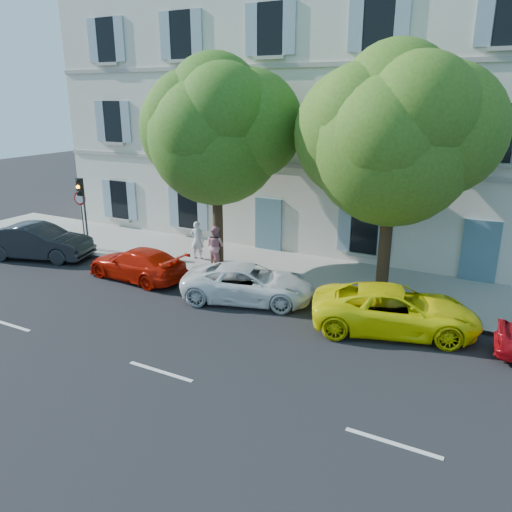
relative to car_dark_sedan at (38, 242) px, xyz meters
The scene contains 14 objects.
ground 10.76m from the car_dark_sedan, ahead, with size 90.00×90.00×0.00m, color black.
sidewalk 11.21m from the car_dark_sedan, 17.42° to the left, with size 36.00×4.50×0.15m, color #A09E96.
kerb 10.76m from the car_dark_sedan, ahead, with size 36.00×0.16×0.16m, color #9E998E.
building 14.97m from the car_dark_sedan, 40.44° to the left, with size 28.00×7.00×12.00m, color beige.
car_dark_sedan is the anchor object (origin of this frame).
car_red_coupe 5.53m from the car_dark_sedan, ahead, with size 1.71×4.22×1.22m, color red.
car_white_coupe 10.39m from the car_dark_sedan, ahead, with size 2.10×4.55×1.27m, color white.
car_yellow_supercar 15.44m from the car_dark_sedan, ahead, with size 2.28×4.94×1.37m, color #F6ED0A.
tree_left 9.31m from the car_dark_sedan, 17.78° to the left, with size 5.18×5.18×8.03m.
tree_right 15.37m from the car_dark_sedan, ahead, with size 5.24×5.24×8.08m.
traffic_light 2.66m from the car_dark_sedan, 52.10° to the left, with size 0.27×0.37×3.26m.
road_sign 2.36m from the car_dark_sedan, 62.45° to the left, with size 0.60×0.12×2.60m.
pedestrian_a 7.03m from the car_dark_sedan, 24.19° to the left, with size 0.60×0.39×1.64m, color silver.
pedestrian_b 8.03m from the car_dark_sedan, 16.78° to the left, with size 0.84×0.65×1.72m, color #CB828C.
Camera 1 is at (7.53, -12.91, 6.82)m, focal length 35.00 mm.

